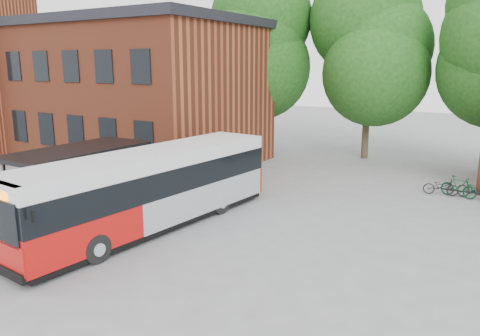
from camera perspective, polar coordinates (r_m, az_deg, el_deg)
The scene contains 9 objects.
ground at distance 16.74m, azimuth -5.84°, elevation -8.21°, with size 100.00×100.00×0.00m, color slate.
station_building at distance 31.13m, azimuth -15.29°, elevation 9.06°, with size 18.40×10.40×8.50m, color brown, non-canonical shape.
bus_shelter at distance 18.64m, azimuth -18.95°, elevation -2.01°, with size 3.60×7.00×2.90m, color black, non-canonical shape.
tree_0 at distance 32.39m, azimuth 2.73°, elevation 11.81°, with size 7.92×7.92×11.00m, color #164111, non-canonical shape.
tree_1 at distance 30.64m, azimuth 15.44°, elevation 10.78°, with size 7.92×7.92×10.40m, color #164111, non-canonical shape.
city_bus at distance 17.37m, azimuth -10.83°, elevation -2.67°, with size 2.39×11.21×2.85m, color #B90F0D, non-canonical shape.
bicycle_0 at distance 23.45m, azimuth 23.29°, elevation -2.08°, with size 0.54×1.53×0.81m, color black.
bicycle_1 at distance 23.37m, azimuth 25.11°, elevation -2.10°, with size 0.45×1.61×0.97m, color #0E4322.
bicycle_2 at distance 23.33m, azimuth 26.80°, elevation -2.40°, with size 0.58×1.68×0.88m, color #24242C.
Camera 1 is at (9.53, -12.42, 5.92)m, focal length 35.00 mm.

